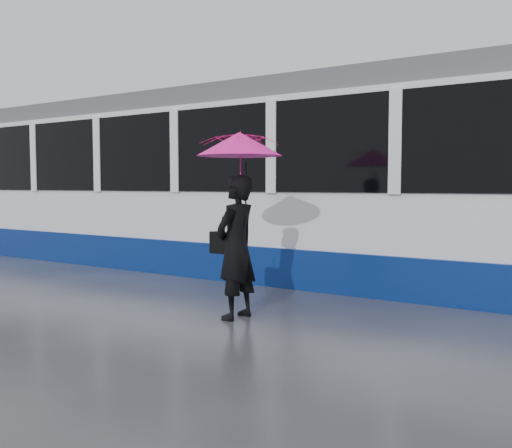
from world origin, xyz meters
The scene contains 6 objects.
ground centered at (0.00, 0.00, 0.00)m, with size 90.00×90.00×0.00m, color #2C2C31.
rails centered at (0.00, 2.50, 0.01)m, with size 34.00×1.51×0.02m.
tram centered at (0.83, 2.50, 1.64)m, with size 26.00×2.56×3.35m.
woman centered at (1.12, -0.80, 0.86)m, with size 0.63×0.41×1.73m, color black.
umbrella centered at (1.17, -0.80, 1.89)m, with size 1.04×1.04×1.17m.
handbag centered at (0.90, -0.78, 0.91)m, with size 0.31×0.14×0.45m.
Camera 1 is at (5.07, -6.32, 1.61)m, focal length 40.00 mm.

